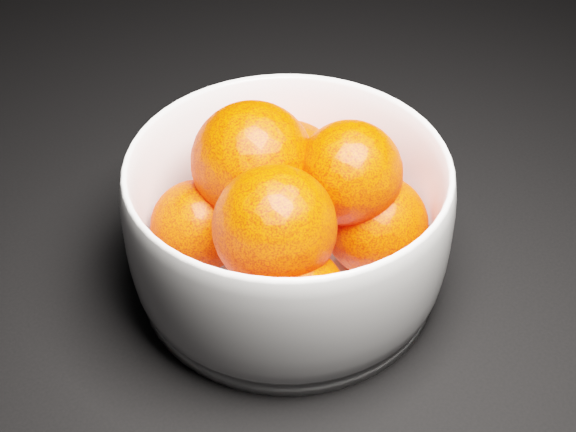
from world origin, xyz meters
TOP-DOWN VIEW (x-y plane):
  - bowl at (0.21, -0.25)m, footprint 0.21×0.21m
  - orange_pile at (0.21, -0.25)m, footprint 0.16×0.17m

SIDE VIEW (x-z plane):
  - bowl at x=0.21m, z-range 0.00..0.10m
  - orange_pile at x=0.21m, z-range 0.01..0.12m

